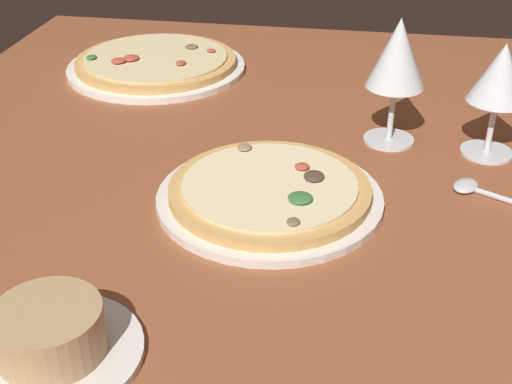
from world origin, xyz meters
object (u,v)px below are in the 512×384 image
at_px(wine_glass_near, 501,77).
at_px(spoon, 474,189).
at_px(ramekin_on_saucer, 51,338).
at_px(wine_glass_far, 397,58).
at_px(pizza_side, 156,64).
at_px(pizza_main, 270,193).

bearing_deg(wine_glass_near, spoon, 165.80).
xyz_separation_m(ramekin_on_saucer, wine_glass_near, (0.46, -0.42, 0.09)).
relative_size(wine_glass_far, spoon, 1.86).
distance_m(pizza_side, wine_glass_far, 0.47).
bearing_deg(wine_glass_near, pizza_main, 122.83).
relative_size(pizza_main, wine_glass_far, 1.55).
xyz_separation_m(wine_glass_near, spoon, (-0.11, 0.03, -0.10)).
bearing_deg(pizza_main, wine_glass_near, -57.17).
bearing_deg(wine_glass_far, spoon, -140.61).
bearing_deg(spoon, pizza_main, 105.02).
relative_size(pizza_side, spoon, 3.29).
distance_m(pizza_side, spoon, 0.61).
distance_m(pizza_main, wine_glass_far, 0.26).
xyz_separation_m(pizza_side, wine_glass_far, (-0.21, -0.40, 0.11)).
bearing_deg(pizza_main, ramekin_on_saucer, 153.29).
xyz_separation_m(ramekin_on_saucer, spoon, (0.35, -0.39, -0.02)).
bearing_deg(wine_glass_far, wine_glass_near, -97.17).
bearing_deg(ramekin_on_saucer, wine_glass_near, -41.88).
relative_size(wine_glass_far, wine_glass_near, 1.14).
relative_size(pizza_main, pizza_side, 0.88).
relative_size(pizza_side, wine_glass_near, 2.01).
height_order(ramekin_on_saucer, spoon, ramekin_on_saucer).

